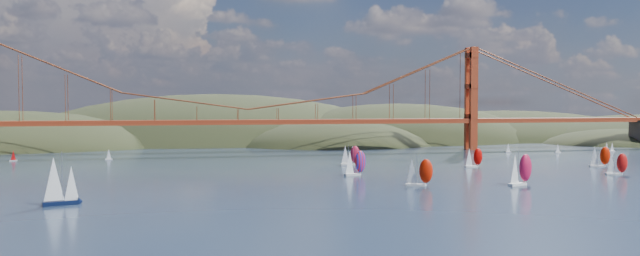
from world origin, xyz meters
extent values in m
plane|color=black|center=(0.00, 0.00, 0.00)|extent=(1200.00, 1200.00, 0.00)
ellipsoid|color=black|center=(-10.00, 300.00, -16.80)|extent=(300.00, 180.00, 96.00)
ellipsoid|color=black|center=(110.00, 270.00, -13.30)|extent=(220.00, 140.00, 76.00)
ellipsoid|color=black|center=(60.00, 240.00, -8.40)|extent=(140.00, 110.00, 48.00)
ellipsoid|color=black|center=(200.00, 290.00, -10.50)|extent=(260.00, 160.00, 60.00)
ellipsoid|color=black|center=(240.00, 210.00, -4.90)|extent=(120.00, 90.00, 28.00)
cube|color=maroon|center=(0.00, 180.00, 16.00)|extent=(440.00, 7.00, 1.60)
cube|color=maroon|center=(0.00, 180.00, 14.80)|extent=(440.00, 7.00, 0.80)
cube|color=maroon|center=(120.00, 180.00, 27.50)|extent=(4.00, 8.50, 55.00)
cube|color=black|center=(-60.36, 32.41, 0.51)|extent=(8.81, 4.83, 1.02)
cylinder|color=#99999E|center=(-59.96, 32.54, 7.15)|extent=(0.13, 0.13, 12.25)
cone|color=white|center=(-61.82, 31.95, 6.53)|extent=(5.96, 5.96, 10.78)
cone|color=white|center=(-57.93, 33.18, 5.31)|extent=(4.26, 4.26, 8.58)
cube|color=white|center=(38.25, 47.19, 0.35)|extent=(6.03, 3.42, 0.70)
cylinder|color=#99999E|center=(38.53, 47.10, 5.06)|extent=(0.09, 0.09, 8.72)
cone|color=white|center=(37.26, 47.53, 4.62)|extent=(4.13, 4.13, 7.67)
ellipsoid|color=red|center=(41.28, 46.16, 4.62)|extent=(4.68, 3.74, 7.33)
cube|color=white|center=(69.03, 41.33, 0.40)|extent=(6.90, 4.17, 0.80)
cylinder|color=#99999E|center=(69.34, 41.46, 5.81)|extent=(0.10, 0.10, 10.01)
cone|color=white|center=(67.91, 40.90, 5.31)|extent=(4.84, 4.84, 8.81)
ellipsoid|color=#C3123F|center=(72.44, 42.67, 5.31)|extent=(5.42, 4.44, 8.41)
cube|color=white|center=(116.78, 60.22, 0.32)|extent=(5.51, 2.51, 0.64)
cylinder|color=#99999E|center=(117.04, 60.17, 4.63)|extent=(0.08, 0.08, 7.99)
cone|color=white|center=(115.84, 60.41, 4.23)|extent=(3.51, 3.51, 7.03)
ellipsoid|color=red|center=(119.65, 59.64, 4.23)|extent=(4.12, 3.03, 6.71)
cube|color=white|center=(79.20, 94.19, 0.31)|extent=(5.31, 1.78, 0.63)
cylinder|color=#99999E|center=(79.46, 94.20, 4.55)|extent=(0.08, 0.08, 7.85)
cone|color=white|center=(78.26, 94.13, 4.16)|extent=(3.10, 3.10, 6.90)
ellipsoid|color=#C40300|center=(82.07, 94.36, 4.16)|extent=(3.79, 2.52, 6.59)
cube|color=silver|center=(128.51, 85.51, 0.34)|extent=(5.81, 2.94, 0.67)
cylinder|color=#99999E|center=(128.78, 85.44, 4.87)|extent=(0.08, 0.08, 8.40)
cone|color=white|center=(127.54, 85.76, 4.45)|extent=(3.83, 3.83, 7.39)
ellipsoid|color=red|center=(131.49, 84.72, 4.45)|extent=(4.42, 3.38, 7.05)
cube|color=silver|center=(33.81, 111.99, 0.33)|extent=(5.61, 1.88, 0.66)
cylinder|color=#99999E|center=(34.09, 111.98, 4.81)|extent=(0.08, 0.08, 8.29)
cone|color=white|center=(32.82, 112.05, 4.39)|extent=(3.28, 3.28, 7.29)
ellipsoid|color=#A21432|center=(36.84, 111.81, 4.39)|extent=(4.01, 2.66, 6.96)
cube|color=silver|center=(26.48, 77.15, 0.36)|extent=(6.19, 3.33, 0.72)
cylinder|color=#99999E|center=(26.76, 77.24, 5.19)|extent=(0.09, 0.09, 8.95)
cone|color=white|center=(25.45, 76.84, 4.74)|extent=(4.17, 4.17, 7.87)
ellipsoid|color=red|center=(29.62, 78.10, 4.74)|extent=(4.76, 3.73, 7.52)
cube|color=silver|center=(-103.39, 159.11, 0.25)|extent=(3.00, 1.00, 0.50)
cone|color=red|center=(-103.39, 159.11, 2.60)|extent=(2.00, 2.00, 4.20)
cube|color=silver|center=(-63.80, 157.59, 0.25)|extent=(3.00, 1.00, 0.50)
cone|color=white|center=(-63.80, 157.59, 2.60)|extent=(2.00, 2.00, 4.20)
cube|color=silver|center=(129.69, 157.30, 0.25)|extent=(3.00, 1.00, 0.50)
cone|color=white|center=(129.69, 157.30, 2.60)|extent=(2.00, 2.00, 4.20)
cube|color=silver|center=(152.50, 149.29, 0.25)|extent=(3.00, 1.00, 0.50)
cone|color=white|center=(152.50, 149.29, 2.60)|extent=(2.00, 2.00, 4.20)
cube|color=silver|center=(184.24, 154.51, 0.25)|extent=(3.00, 1.00, 0.50)
cone|color=white|center=(184.24, 154.51, 2.60)|extent=(2.00, 2.00, 4.20)
cube|color=silver|center=(185.53, 151.90, 0.25)|extent=(3.00, 1.00, 0.50)
cone|color=white|center=(185.53, 151.90, 2.60)|extent=(2.00, 2.00, 4.20)
cube|color=silver|center=(47.64, 156.49, 0.25)|extent=(3.00, 1.00, 0.50)
cone|color=white|center=(47.64, 156.49, 2.60)|extent=(2.00, 2.00, 4.20)
camera|label=1|loc=(-29.27, -131.28, 25.47)|focal=35.00mm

